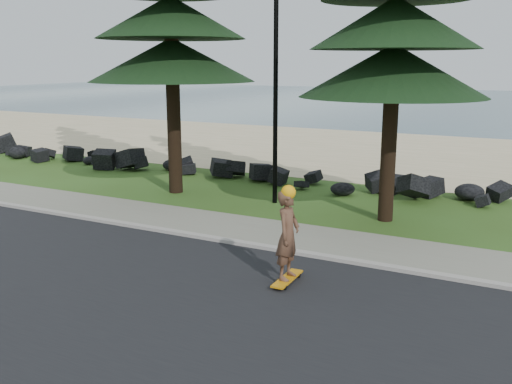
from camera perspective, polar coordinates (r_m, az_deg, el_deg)
ground at (r=14.62m, az=-3.55°, el=-3.75°), size 160.00×160.00×0.00m
road at (r=11.23m, az=-15.60°, el=-9.44°), size 160.00×7.00×0.02m
kerb at (r=13.88m, az=-5.47°, el=-4.49°), size 160.00×0.20×0.10m
sidewalk at (r=14.77m, az=-3.16°, el=-3.41°), size 160.00×2.00×0.08m
beach_sand at (r=27.78m, az=12.03°, el=3.98°), size 160.00×15.00×0.01m
ocean at (r=63.54m, az=21.06°, el=8.30°), size 160.00×58.00×0.01m
seawall_boulders at (r=19.48m, az=4.94°, el=0.46°), size 60.00×2.40×1.10m
lamp_post at (r=16.83m, az=1.99°, el=12.73°), size 0.25×0.14×8.14m
skateboarder at (r=10.84m, az=3.20°, el=-4.35°), size 0.43×1.04×1.93m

